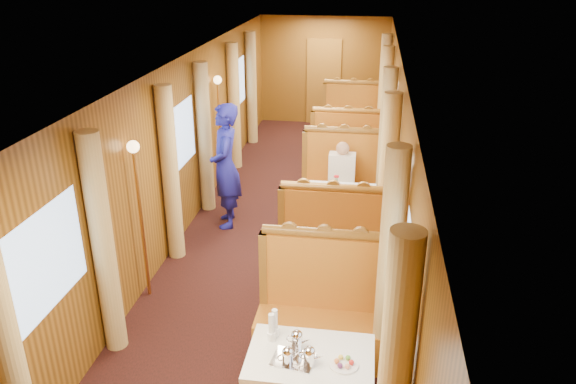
% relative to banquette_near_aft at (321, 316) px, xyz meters
% --- Properties ---
extents(floor, '(3.00, 12.00, 0.01)m').
position_rel_banquette_near_aft_xyz_m(floor, '(-0.75, 2.49, -0.42)').
color(floor, black).
rests_on(floor, ground).
extents(ceiling, '(3.00, 12.00, 0.01)m').
position_rel_banquette_near_aft_xyz_m(ceiling, '(-0.75, 2.49, 2.08)').
color(ceiling, silver).
rests_on(ceiling, wall_left).
extents(wall_far, '(3.00, 0.01, 2.50)m').
position_rel_banquette_near_aft_xyz_m(wall_far, '(-0.75, 8.49, 0.83)').
color(wall_far, brown).
rests_on(wall_far, floor).
extents(wall_left, '(0.01, 12.00, 2.50)m').
position_rel_banquette_near_aft_xyz_m(wall_left, '(-2.25, 2.49, 0.83)').
color(wall_left, brown).
rests_on(wall_left, floor).
extents(wall_right, '(0.01, 12.00, 2.50)m').
position_rel_banquette_near_aft_xyz_m(wall_right, '(0.75, 2.49, 0.83)').
color(wall_right, brown).
rests_on(wall_right, floor).
extents(doorway_far, '(0.80, 0.04, 2.00)m').
position_rel_banquette_near_aft_xyz_m(doorway_far, '(-0.75, 8.46, 0.58)').
color(doorway_far, '#8F5F21').
rests_on(doorway_far, floor).
extents(banquette_near_aft, '(1.30, 0.55, 1.34)m').
position_rel_banquette_near_aft_xyz_m(banquette_near_aft, '(0.00, 0.00, 0.00)').
color(banquette_near_aft, '#A64412').
rests_on(banquette_near_aft, floor).
extents(table_mid, '(1.05, 0.72, 0.75)m').
position_rel_banquette_near_aft_xyz_m(table_mid, '(0.00, 2.49, -0.05)').
color(table_mid, white).
rests_on(table_mid, floor).
extents(banquette_mid_fwd, '(1.30, 0.55, 1.34)m').
position_rel_banquette_near_aft_xyz_m(banquette_mid_fwd, '(0.00, 1.47, 0.00)').
color(banquette_mid_fwd, '#A64412').
rests_on(banquette_mid_fwd, floor).
extents(banquette_mid_aft, '(1.30, 0.55, 1.34)m').
position_rel_banquette_near_aft_xyz_m(banquette_mid_aft, '(0.00, 3.50, 0.00)').
color(banquette_mid_aft, '#A64412').
rests_on(banquette_mid_aft, floor).
extents(table_far, '(1.05, 0.72, 0.75)m').
position_rel_banquette_near_aft_xyz_m(table_far, '(0.00, 5.99, -0.05)').
color(table_far, white).
rests_on(table_far, floor).
extents(banquette_far_fwd, '(1.30, 0.55, 1.34)m').
position_rel_banquette_near_aft_xyz_m(banquette_far_fwd, '(0.00, 4.97, 0.00)').
color(banquette_far_fwd, '#A64412').
rests_on(banquette_far_fwd, floor).
extents(banquette_far_aft, '(1.30, 0.55, 1.34)m').
position_rel_banquette_near_aft_xyz_m(banquette_far_aft, '(0.00, 7.00, 0.00)').
color(banquette_far_aft, '#A64412').
rests_on(banquette_far_aft, floor).
extents(tea_tray, '(0.38, 0.31, 0.01)m').
position_rel_banquette_near_aft_xyz_m(tea_tray, '(-0.13, -1.10, 0.33)').
color(tea_tray, silver).
rests_on(tea_tray, table_near).
extents(teapot_left, '(0.19, 0.17, 0.13)m').
position_rel_banquette_near_aft_xyz_m(teapot_left, '(-0.17, -1.15, 0.39)').
color(teapot_left, silver).
rests_on(teapot_left, tea_tray).
extents(teapot_right, '(0.18, 0.14, 0.14)m').
position_rel_banquette_near_aft_xyz_m(teapot_right, '(0.00, -1.13, 0.39)').
color(teapot_right, silver).
rests_on(teapot_right, tea_tray).
extents(teapot_back, '(0.18, 0.15, 0.14)m').
position_rel_banquette_near_aft_xyz_m(teapot_back, '(-0.12, -0.94, 0.39)').
color(teapot_back, silver).
rests_on(teapot_back, tea_tray).
extents(fruit_plate, '(0.24, 0.24, 0.05)m').
position_rel_banquette_near_aft_xyz_m(fruit_plate, '(0.28, -1.10, 0.35)').
color(fruit_plate, white).
rests_on(fruit_plate, table_near).
extents(cup_inboard, '(0.08, 0.08, 0.26)m').
position_rel_banquette_near_aft_xyz_m(cup_inboard, '(-0.35, -0.87, 0.43)').
color(cup_inboard, white).
rests_on(cup_inboard, table_near).
extents(cup_outboard, '(0.08, 0.08, 0.26)m').
position_rel_banquette_near_aft_xyz_m(cup_outboard, '(-0.34, -0.80, 0.43)').
color(cup_outboard, white).
rests_on(cup_outboard, table_near).
extents(rose_vase_mid, '(0.06, 0.06, 0.36)m').
position_rel_banquette_near_aft_xyz_m(rose_vase_mid, '(-0.03, 2.47, 0.50)').
color(rose_vase_mid, silver).
rests_on(rose_vase_mid, table_mid).
extents(rose_vase_far, '(0.06, 0.06, 0.36)m').
position_rel_banquette_near_aft_xyz_m(rose_vase_far, '(0.02, 6.02, 0.50)').
color(rose_vase_far, silver).
rests_on(rose_vase_far, table_far).
extents(window_left_near, '(0.01, 1.20, 0.90)m').
position_rel_banquette_near_aft_xyz_m(window_left_near, '(-2.24, -1.01, 1.03)').
color(window_left_near, '#8FADD5').
rests_on(window_left_near, wall_left).
extents(curtain_left_near_a, '(0.22, 0.22, 2.35)m').
position_rel_banquette_near_aft_xyz_m(curtain_left_near_a, '(-2.13, -1.79, 0.75)').
color(curtain_left_near_a, tan).
rests_on(curtain_left_near_a, floor).
extents(curtain_left_near_b, '(0.22, 0.22, 2.35)m').
position_rel_banquette_near_aft_xyz_m(curtain_left_near_b, '(-2.13, -0.23, 0.75)').
color(curtain_left_near_b, tan).
rests_on(curtain_left_near_b, floor).
extents(window_right_near, '(0.01, 1.20, 0.90)m').
position_rel_banquette_near_aft_xyz_m(window_right_near, '(0.74, -1.01, 1.03)').
color(window_right_near, '#8FADD5').
rests_on(window_right_near, wall_right).
extents(curtain_right_near_b, '(0.22, 0.22, 2.35)m').
position_rel_banquette_near_aft_xyz_m(curtain_right_near_b, '(0.63, -0.23, 0.75)').
color(curtain_right_near_b, tan).
rests_on(curtain_right_near_b, floor).
extents(window_left_mid, '(0.01, 1.20, 0.90)m').
position_rel_banquette_near_aft_xyz_m(window_left_mid, '(-2.24, 2.49, 1.03)').
color(window_left_mid, '#8FADD5').
rests_on(window_left_mid, wall_left).
extents(curtain_left_mid_a, '(0.22, 0.22, 2.35)m').
position_rel_banquette_near_aft_xyz_m(curtain_left_mid_a, '(-2.13, 1.71, 0.75)').
color(curtain_left_mid_a, tan).
rests_on(curtain_left_mid_a, floor).
extents(curtain_left_mid_b, '(0.22, 0.22, 2.35)m').
position_rel_banquette_near_aft_xyz_m(curtain_left_mid_b, '(-2.13, 3.27, 0.75)').
color(curtain_left_mid_b, tan).
rests_on(curtain_left_mid_b, floor).
extents(window_right_mid, '(0.01, 1.20, 0.90)m').
position_rel_banquette_near_aft_xyz_m(window_right_mid, '(0.74, 2.49, 1.03)').
color(window_right_mid, '#8FADD5').
rests_on(window_right_mid, wall_right).
extents(curtain_right_mid_a, '(0.22, 0.22, 2.35)m').
position_rel_banquette_near_aft_xyz_m(curtain_right_mid_a, '(0.63, 1.71, 0.75)').
color(curtain_right_mid_a, tan).
rests_on(curtain_right_mid_a, floor).
extents(curtain_right_mid_b, '(0.22, 0.22, 2.35)m').
position_rel_banquette_near_aft_xyz_m(curtain_right_mid_b, '(0.63, 3.27, 0.75)').
color(curtain_right_mid_b, tan).
rests_on(curtain_right_mid_b, floor).
extents(window_left_far, '(0.01, 1.20, 0.90)m').
position_rel_banquette_near_aft_xyz_m(window_left_far, '(-2.24, 5.99, 1.03)').
color(window_left_far, '#8FADD5').
rests_on(window_left_far, wall_left).
extents(curtain_left_far_a, '(0.22, 0.22, 2.35)m').
position_rel_banquette_near_aft_xyz_m(curtain_left_far_a, '(-2.13, 5.21, 0.75)').
color(curtain_left_far_a, tan).
rests_on(curtain_left_far_a, floor).
extents(curtain_left_far_b, '(0.22, 0.22, 2.35)m').
position_rel_banquette_near_aft_xyz_m(curtain_left_far_b, '(-2.13, 6.77, 0.75)').
color(curtain_left_far_b, tan).
rests_on(curtain_left_far_b, floor).
extents(window_right_far, '(0.01, 1.20, 0.90)m').
position_rel_banquette_near_aft_xyz_m(window_right_far, '(0.74, 5.99, 1.03)').
color(window_right_far, '#8FADD5').
rests_on(window_right_far, wall_right).
extents(curtain_right_far_a, '(0.22, 0.22, 2.35)m').
position_rel_banquette_near_aft_xyz_m(curtain_right_far_a, '(0.63, 5.21, 0.75)').
color(curtain_right_far_a, tan).
rests_on(curtain_right_far_a, floor).
extents(curtain_right_far_b, '(0.22, 0.22, 2.35)m').
position_rel_banquette_near_aft_xyz_m(curtain_right_far_b, '(0.63, 6.77, 0.75)').
color(curtain_right_far_b, tan).
rests_on(curtain_right_far_b, floor).
extents(sconce_left_fore, '(0.14, 0.14, 1.95)m').
position_rel_banquette_near_aft_xyz_m(sconce_left_fore, '(-2.15, 0.74, 0.96)').
color(sconce_left_fore, '#BF8C3F').
rests_on(sconce_left_fore, floor).
extents(sconce_right_fore, '(0.14, 0.14, 1.95)m').
position_rel_banquette_near_aft_xyz_m(sconce_right_fore, '(0.65, 0.74, 0.96)').
color(sconce_right_fore, '#BF8C3F').
rests_on(sconce_right_fore, floor).
extents(sconce_left_aft, '(0.14, 0.14, 1.95)m').
position_rel_banquette_near_aft_xyz_m(sconce_left_aft, '(-2.15, 4.24, 0.96)').
color(sconce_left_aft, '#BF8C3F').
rests_on(sconce_left_aft, floor).
extents(sconce_right_aft, '(0.14, 0.14, 1.95)m').
position_rel_banquette_near_aft_xyz_m(sconce_right_aft, '(0.65, 4.24, 0.96)').
color(sconce_right_aft, '#BF8C3F').
rests_on(sconce_right_aft, floor).
extents(steward, '(0.60, 0.77, 1.87)m').
position_rel_banquette_near_aft_xyz_m(steward, '(-1.68, 2.74, 0.51)').
color(steward, navy).
rests_on(steward, floor).
extents(passenger, '(0.40, 0.44, 0.76)m').
position_rel_banquette_near_aft_xyz_m(passenger, '(-0.00, 3.26, 0.32)').
color(passenger, beige).
rests_on(passenger, banquette_mid_aft).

